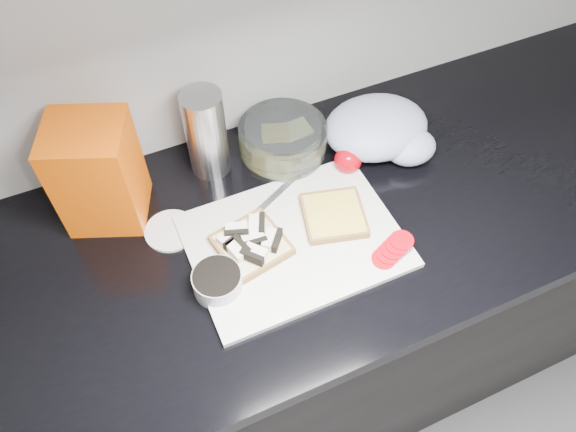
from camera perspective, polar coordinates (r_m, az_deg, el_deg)
The scene contains 14 objects.
base_cabinet at distance 1.52m, azimuth 0.31°, elevation -11.18°, with size 3.50×0.60×0.86m, color black.
countertop at distance 1.14m, azimuth 0.40°, elevation -1.31°, with size 3.50×0.64×0.04m, color black.
cutting_board at distance 1.09m, azimuth 0.64°, elevation -2.55°, with size 0.40×0.30×0.01m, color silver.
bread_left at distance 1.06m, azimuth -3.81°, elevation -2.80°, with size 0.15×0.15×0.04m.
bread_right at distance 1.11m, azimuth 4.67°, elevation 0.07°, with size 0.15×0.15×0.02m.
tomato_slices at distance 1.07m, azimuth 10.59°, elevation -3.38°, with size 0.10×0.07×0.02m.
knife at distance 1.17m, azimuth 0.68°, elevation 3.97°, with size 0.17×0.09×0.01m.
seed_tub at distance 1.02m, azimuth -7.18°, elevation -6.59°, with size 0.09×0.09×0.05m.
tub_lid at distance 1.13m, azimuth -11.85°, elevation -1.47°, with size 0.10×0.10×0.01m, color silver.
glass_bowl at distance 1.21m, azimuth -0.54°, elevation 7.63°, with size 0.19×0.19×0.08m.
bread_bag at distance 1.11m, azimuth -18.75°, elevation 4.11°, with size 0.14×0.13×0.23m, color #F45304.
steel_canister at distance 1.15m, azimuth -8.31°, elevation 8.28°, with size 0.08×0.08×0.20m, color #ADACB1.
grocery_bag at distance 1.24m, azimuth 9.42°, elevation 8.62°, with size 0.25×0.23×0.10m.
whole_tomatoes at distance 1.19m, azimuth 6.11°, elevation 5.66°, with size 0.06×0.06×0.06m.
Camera 1 is at (-0.28, 0.60, 1.80)m, focal length 35.00 mm.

